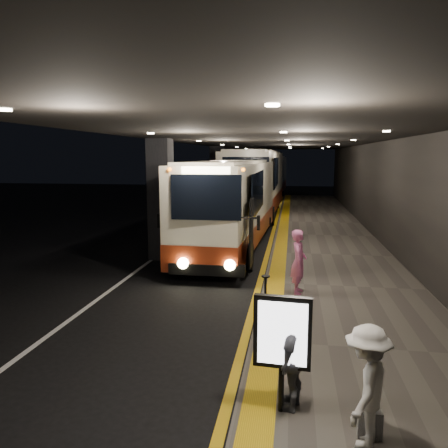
% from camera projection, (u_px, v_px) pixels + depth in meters
% --- Properties ---
extents(ground, '(90.00, 90.00, 0.00)m').
position_uv_depth(ground, '(172.00, 293.00, 12.18)').
color(ground, black).
extents(lane_line_white, '(0.12, 50.00, 0.01)m').
position_uv_depth(lane_line_white, '(162.00, 252.00, 17.34)').
color(lane_line_white, silver).
rests_on(lane_line_white, ground).
extents(kerb_stripe_yellow, '(0.18, 50.00, 0.01)m').
position_uv_depth(kerb_stripe_yellow, '(267.00, 256.00, 16.70)').
color(kerb_stripe_yellow, gold).
rests_on(kerb_stripe_yellow, ground).
extents(sidewalk, '(4.50, 50.00, 0.15)m').
position_uv_depth(sidewalk, '(331.00, 256.00, 16.32)').
color(sidewalk, '#514C44').
rests_on(sidewalk, ground).
extents(tactile_strip, '(0.50, 50.00, 0.01)m').
position_uv_depth(tactile_strip, '(280.00, 252.00, 16.60)').
color(tactile_strip, gold).
rests_on(tactile_strip, sidewalk).
extents(terminal_wall, '(0.10, 50.00, 6.00)m').
position_uv_depth(terminal_wall, '(399.00, 178.00, 15.52)').
color(terminal_wall, black).
rests_on(terminal_wall, ground).
extents(support_columns, '(0.80, 24.80, 4.40)m').
position_uv_depth(support_columns, '(161.00, 200.00, 15.97)').
color(support_columns, black).
rests_on(support_columns, ground).
extents(canopy, '(9.00, 50.00, 0.40)m').
position_uv_depth(canopy, '(273.00, 133.00, 15.97)').
color(canopy, black).
rests_on(canopy, support_columns).
extents(coach_main, '(2.79, 11.31, 3.50)m').
position_uv_depth(coach_main, '(232.00, 208.00, 17.86)').
color(coach_main, beige).
rests_on(coach_main, ground).
extents(coach_second, '(3.04, 12.80, 4.00)m').
position_uv_depth(coach_second, '(256.00, 186.00, 27.79)').
color(coach_second, beige).
rests_on(coach_second, ground).
extents(coach_third, '(2.90, 11.78, 3.67)m').
position_uv_depth(coach_third, '(270.00, 177.00, 41.77)').
color(coach_third, beige).
rests_on(coach_third, ground).
extents(passenger_boarding, '(0.46, 0.65, 1.72)m').
position_uv_depth(passenger_boarding, '(299.00, 262.00, 11.58)').
color(passenger_boarding, '#C45B92').
rests_on(passenger_boarding, sidewalk).
extents(passenger_waiting_white, '(0.80, 1.12, 1.57)m').
position_uv_depth(passenger_waiting_white, '(367.00, 386.00, 5.46)').
color(passenger_waiting_white, silver).
rests_on(passenger_waiting_white, sidewalk).
extents(passenger_waiting_grey, '(0.70, 1.00, 1.56)m').
position_uv_depth(passenger_waiting_grey, '(293.00, 357.00, 6.26)').
color(passenger_waiting_grey, '#45464A').
rests_on(passenger_waiting_grey, sidewalk).
extents(bag_polka, '(0.31, 0.14, 0.37)m').
position_uv_depth(bag_polka, '(370.00, 424.00, 5.66)').
color(bag_polka, black).
rests_on(bag_polka, sidewalk).
extents(info_sign, '(0.82, 0.18, 1.72)m').
position_uv_depth(info_sign, '(282.00, 335.00, 6.10)').
color(info_sign, black).
rests_on(info_sign, sidewalk).
extents(stanchion_post, '(0.05, 0.05, 1.14)m').
position_uv_depth(stanchion_post, '(265.00, 302.00, 9.21)').
color(stanchion_post, black).
rests_on(stanchion_post, sidewalk).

